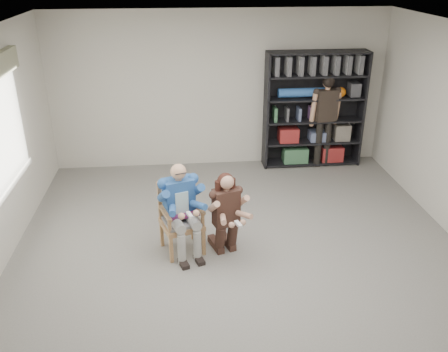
{
  "coord_description": "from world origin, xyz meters",
  "views": [
    {
      "loc": [
        -0.73,
        -4.8,
        3.55
      ],
      "look_at": [
        -0.2,
        0.6,
        1.05
      ],
      "focal_mm": 38.0,
      "sensor_mm": 36.0,
      "label": 1
    }
  ],
  "objects_px": {
    "kneeling_woman": "(227,215)",
    "standing_man": "(325,122)",
    "armchair": "(182,219)",
    "seated_man": "(181,209)",
    "bookshelf": "(314,110)"
  },
  "relations": [
    {
      "from": "kneeling_woman",
      "to": "standing_man",
      "type": "xyz_separation_m",
      "value": [
        2.06,
        2.72,
        0.28
      ]
    },
    {
      "from": "armchair",
      "to": "standing_man",
      "type": "bearing_deg",
      "value": 26.89
    },
    {
      "from": "seated_man",
      "to": "bookshelf",
      "type": "height_order",
      "value": "bookshelf"
    },
    {
      "from": "seated_man",
      "to": "standing_man",
      "type": "xyz_separation_m",
      "value": [
        2.64,
        2.6,
        0.23
      ]
    },
    {
      "from": "seated_man",
      "to": "bookshelf",
      "type": "distance_m",
      "value": 3.68
    },
    {
      "from": "seated_man",
      "to": "kneeling_woman",
      "type": "xyz_separation_m",
      "value": [
        0.58,
        -0.12,
        -0.05
      ]
    },
    {
      "from": "kneeling_woman",
      "to": "bookshelf",
      "type": "relative_size",
      "value": 0.54
    },
    {
      "from": "seated_man",
      "to": "standing_man",
      "type": "height_order",
      "value": "standing_man"
    },
    {
      "from": "armchair",
      "to": "standing_man",
      "type": "xyz_separation_m",
      "value": [
        2.64,
        2.6,
        0.37
      ]
    },
    {
      "from": "armchair",
      "to": "standing_man",
      "type": "relative_size",
      "value": 0.56
    },
    {
      "from": "armchair",
      "to": "seated_man",
      "type": "relative_size",
      "value": 0.77
    },
    {
      "from": "kneeling_woman",
      "to": "standing_man",
      "type": "distance_m",
      "value": 3.43
    },
    {
      "from": "kneeling_woman",
      "to": "standing_man",
      "type": "bearing_deg",
      "value": 35.19
    },
    {
      "from": "armchair",
      "to": "bookshelf",
      "type": "relative_size",
      "value": 0.45
    },
    {
      "from": "armchair",
      "to": "bookshelf",
      "type": "xyz_separation_m",
      "value": [
        2.46,
        2.71,
        0.57
      ]
    }
  ]
}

